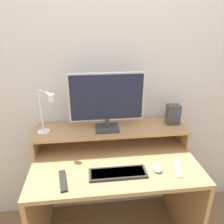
# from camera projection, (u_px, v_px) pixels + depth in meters

# --- Properties ---
(wall_back) EXTENTS (6.00, 0.05, 2.50)m
(wall_back) POSITION_uv_depth(u_px,v_px,m) (109.00, 81.00, 1.74)
(wall_back) COLOR silver
(wall_back) RESTS_ON ground_plane
(desk) EXTENTS (1.17, 0.69, 0.77)m
(desk) POSITION_uv_depth(u_px,v_px,m) (114.00, 184.00, 1.67)
(desk) COLOR #A87F51
(desk) RESTS_ON ground_plane
(monitor_shelf) EXTENTS (1.17, 0.29, 0.16)m
(monitor_shelf) POSITION_uv_depth(u_px,v_px,m) (111.00, 130.00, 1.71)
(monitor_shelf) COLOR #A87F51
(monitor_shelf) RESTS_ON desk
(monitor) EXTENTS (0.55, 0.15, 0.44)m
(monitor) POSITION_uv_depth(u_px,v_px,m) (107.00, 100.00, 1.59)
(monitor) COLOR #38383D
(monitor) RESTS_ON monitor_shelf
(desk_lamp) EXTENTS (0.17, 0.17, 0.34)m
(desk_lamp) POSITION_uv_depth(u_px,v_px,m) (46.00, 115.00, 1.54)
(desk_lamp) COLOR silver
(desk_lamp) RESTS_ON monitor_shelf
(router_dock) EXTENTS (0.10, 0.08, 0.16)m
(router_dock) POSITION_uv_depth(u_px,v_px,m) (173.00, 114.00, 1.74)
(router_dock) COLOR #3D3D42
(router_dock) RESTS_ON monitor_shelf
(keyboard) EXTENTS (0.38, 0.13, 0.02)m
(keyboard) POSITION_uv_depth(u_px,v_px,m) (117.00, 173.00, 1.42)
(keyboard) COLOR #282828
(keyboard) RESTS_ON desk
(mouse) EXTENTS (0.06, 0.09, 0.03)m
(mouse) POSITION_uv_depth(u_px,v_px,m) (157.00, 168.00, 1.46)
(mouse) COLOR silver
(mouse) RESTS_ON desk
(remote_control) EXTENTS (0.07, 0.20, 0.02)m
(remote_control) POSITION_uv_depth(u_px,v_px,m) (63.00, 181.00, 1.36)
(remote_control) COLOR black
(remote_control) RESTS_ON desk
(remote_secondary) EXTENTS (0.09, 0.19, 0.02)m
(remote_secondary) POSITION_uv_depth(u_px,v_px,m) (178.00, 168.00, 1.47)
(remote_secondary) COLOR white
(remote_secondary) RESTS_ON desk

